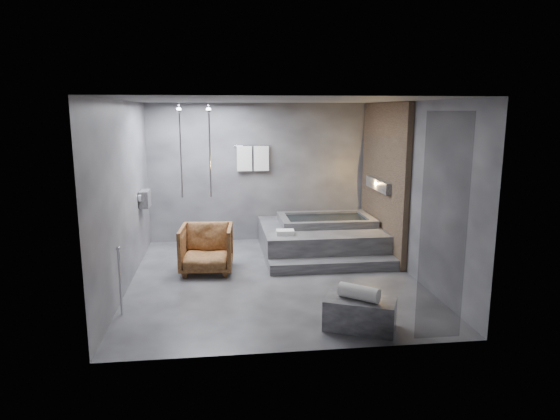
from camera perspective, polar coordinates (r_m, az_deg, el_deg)
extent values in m
plane|color=#2D2C2F|center=(8.10, -0.73, -7.80)|extent=(5.00, 5.00, 0.00)
cube|color=#4B4A4D|center=(7.65, -0.79, 12.43)|extent=(4.50, 5.00, 0.04)
cube|color=#37363B|center=(10.22, -2.29, 4.28)|extent=(4.50, 0.04, 2.80)
cube|color=#37363B|center=(5.32, 2.18, -2.31)|extent=(4.50, 0.04, 2.80)
cube|color=#37363B|center=(7.84, -17.35, 1.61)|extent=(0.04, 5.00, 2.80)
cube|color=#37363B|center=(8.30, 14.88, 2.26)|extent=(0.04, 5.00, 2.80)
cube|color=#8C6E52|center=(9.44, 11.75, 3.47)|extent=(0.10, 2.40, 2.78)
cube|color=#FF9938|center=(9.43, 11.26, 2.86)|extent=(0.14, 1.20, 0.20)
cube|color=gray|center=(9.24, -15.18, 1.25)|extent=(0.16, 0.42, 0.30)
imported|color=beige|center=(9.14, -15.19, 0.86)|extent=(0.08, 0.08, 0.21)
imported|color=beige|center=(9.34, -15.01, 0.92)|extent=(0.07, 0.07, 0.15)
cylinder|color=silver|center=(9.69, -8.04, 6.76)|extent=(0.04, 0.04, 1.80)
cylinder|color=silver|center=(9.71, -11.31, 6.67)|extent=(0.04, 0.04, 1.80)
cylinder|color=silver|center=(10.09, -3.15, 7.32)|extent=(0.75, 0.02, 0.02)
cube|color=white|center=(10.08, -4.09, 5.88)|extent=(0.30, 0.06, 0.50)
cube|color=white|center=(10.11, -2.16, 5.91)|extent=(0.30, 0.06, 0.50)
cylinder|color=silver|center=(6.90, -17.80, -7.86)|extent=(0.04, 0.04, 0.90)
cube|color=black|center=(5.87, 18.22, -2.09)|extent=(0.55, 0.01, 2.60)
cube|color=#323134|center=(9.56, 4.58, -3.27)|extent=(2.20, 2.00, 0.50)
cube|color=#323134|center=(8.49, 6.16, -6.30)|extent=(2.20, 0.36, 0.18)
cube|color=#38383B|center=(6.35, 9.12, -11.63)|extent=(0.97, 0.78, 0.38)
imported|color=#402310|center=(8.40, -8.40, -4.39)|extent=(0.91, 0.93, 0.79)
cylinder|color=white|center=(6.23, 9.01, -9.30)|extent=(0.50, 0.46, 0.18)
cube|color=silver|center=(8.79, 0.59, -2.57)|extent=(0.32, 0.25, 0.08)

